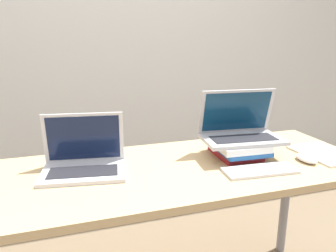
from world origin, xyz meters
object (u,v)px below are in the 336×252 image
book_stack (237,148)px  mouse (307,158)px  laptop_on_books (240,130)px  notepad (325,153)px  wireless_keyboard (260,170)px  laptop_left (84,160)px

book_stack → mouse: book_stack is taller
laptop_on_books → notepad: bearing=-17.1°
book_stack → laptop_on_books: (0.02, 0.01, 0.08)m
wireless_keyboard → notepad: wireless_keyboard is taller
laptop_on_books → wireless_keyboard: bearing=-94.9°
notepad → mouse: bearing=-161.6°
wireless_keyboard → notepad: 0.41m
laptop_on_books → wireless_keyboard: size_ratio=1.21×
book_stack → laptop_left: bearing=177.1°
book_stack → laptop_on_books: laptop_on_books is taller
book_stack → notepad: bearing=-15.0°
laptop_on_books → mouse: size_ratio=3.27×
laptop_on_books → mouse: bearing=-34.4°
mouse → laptop_on_books: bearing=145.6°
wireless_keyboard → mouse: (0.26, 0.04, 0.01)m
laptop_left → wireless_keyboard: bearing=-18.4°
laptop_left → notepad: (1.07, -0.14, -0.04)m
laptop_left → laptop_on_books: laptop_on_books is taller
laptop_on_books → mouse: 0.31m
wireless_keyboard → laptop_left: bearing=161.6°
book_stack → notepad: book_stack is taller
laptop_left → wireless_keyboard: laptop_left is taller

